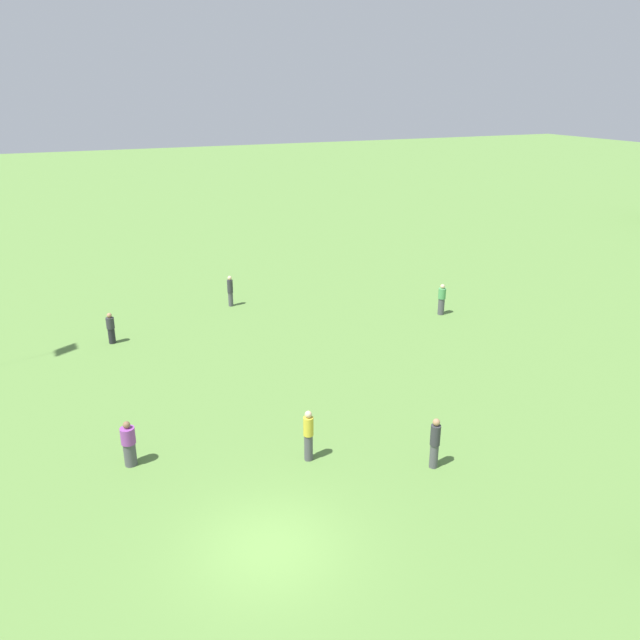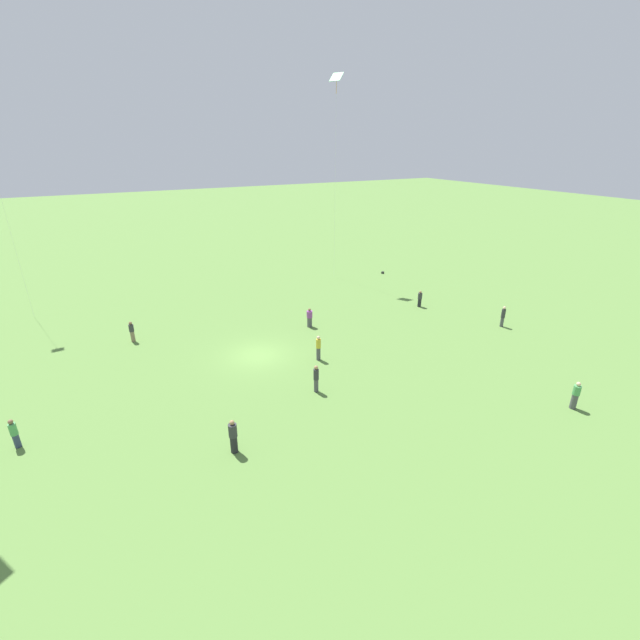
% 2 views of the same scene
% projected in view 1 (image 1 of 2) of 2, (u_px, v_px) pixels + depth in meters
% --- Properties ---
extents(ground_plane, '(240.00, 240.00, 0.00)m').
position_uv_depth(ground_plane, '(269.00, 548.00, 17.08)').
color(ground_plane, '#5B843D').
extents(person_0, '(0.44, 0.44, 1.79)m').
position_uv_depth(person_0, '(230.00, 291.00, 35.53)').
color(person_0, '#4C4C51').
rests_on(person_0, ground_plane).
extents(person_1, '(0.44, 0.44, 1.85)m').
position_uv_depth(person_1, '(308.00, 435.00, 20.79)').
color(person_1, '#4C4C51').
rests_on(person_1, ground_plane).
extents(person_3, '(0.44, 0.44, 1.81)m').
position_uv_depth(person_3, '(435.00, 443.00, 20.38)').
color(person_3, '#4C4C51').
rests_on(person_3, ground_plane).
extents(person_4, '(0.57, 0.57, 1.74)m').
position_uv_depth(person_4, '(442.00, 300.00, 34.24)').
color(person_4, '#4C4C51').
rests_on(person_4, ground_plane).
extents(person_6, '(0.68, 0.68, 1.63)m').
position_uv_depth(person_6, '(129.00, 444.00, 20.55)').
color(person_6, '#4C4C51').
rests_on(person_6, ground_plane).
extents(person_7, '(0.42, 0.42, 1.57)m').
position_uv_depth(person_7, '(111.00, 328.00, 30.41)').
color(person_7, '#232328').
rests_on(person_7, ground_plane).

